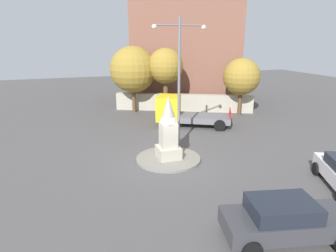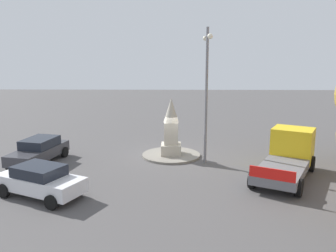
{
  "view_description": "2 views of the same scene",
  "coord_description": "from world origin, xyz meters",
  "px_view_note": "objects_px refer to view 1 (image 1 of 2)",
  "views": [
    {
      "loc": [
        4.91,
        14.53,
        6.53
      ],
      "look_at": [
        -0.28,
        -0.89,
        1.7
      ],
      "focal_mm": 31.52,
      "sensor_mm": 36.0,
      "label": 1
    },
    {
      "loc": [
        -21.76,
        -0.17,
        6.41
      ],
      "look_at": [
        0.3,
        0.2,
        1.86
      ],
      "focal_mm": 38.75,
      "sensor_mm": 36.0,
      "label": 2
    }
  ],
  "objects_px": {
    "tree_far_corner": "(166,66)",
    "streetlamp": "(179,71)",
    "car_dark_grey_passing": "(285,219)",
    "monument": "(168,130)",
    "tree_near_wall": "(133,70)",
    "corner_building": "(188,47)",
    "tree_mid_cluster": "(241,77)",
    "truck_yellow_near_island": "(182,112)"
  },
  "relations": [
    {
      "from": "tree_near_wall",
      "to": "tree_mid_cluster",
      "type": "height_order",
      "value": "tree_near_wall"
    },
    {
      "from": "streetlamp",
      "to": "tree_mid_cluster",
      "type": "bearing_deg",
      "value": -144.48
    },
    {
      "from": "tree_mid_cluster",
      "to": "monument",
      "type": "bearing_deg",
      "value": 39.53
    },
    {
      "from": "streetlamp",
      "to": "car_dark_grey_passing",
      "type": "bearing_deg",
      "value": 91.0
    },
    {
      "from": "truck_yellow_near_island",
      "to": "tree_mid_cluster",
      "type": "distance_m",
      "value": 6.56
    },
    {
      "from": "tree_near_wall",
      "to": "car_dark_grey_passing",
      "type": "bearing_deg",
      "value": 92.64
    },
    {
      "from": "corner_building",
      "to": "tree_near_wall",
      "type": "distance_m",
      "value": 8.26
    },
    {
      "from": "car_dark_grey_passing",
      "to": "truck_yellow_near_island",
      "type": "height_order",
      "value": "truck_yellow_near_island"
    },
    {
      "from": "truck_yellow_near_island",
      "to": "corner_building",
      "type": "relative_size",
      "value": 0.52
    },
    {
      "from": "monument",
      "to": "truck_yellow_near_island",
      "type": "height_order",
      "value": "monument"
    },
    {
      "from": "car_dark_grey_passing",
      "to": "truck_yellow_near_island",
      "type": "xyz_separation_m",
      "value": [
        -1.73,
        -13.93,
        0.29
      ]
    },
    {
      "from": "corner_building",
      "to": "tree_mid_cluster",
      "type": "xyz_separation_m",
      "value": [
        -1.67,
        8.23,
        -2.28
      ]
    },
    {
      "from": "truck_yellow_near_island",
      "to": "tree_mid_cluster",
      "type": "relative_size",
      "value": 1.19
    },
    {
      "from": "tree_near_wall",
      "to": "tree_far_corner",
      "type": "height_order",
      "value": "tree_near_wall"
    },
    {
      "from": "tree_mid_cluster",
      "to": "tree_far_corner",
      "type": "height_order",
      "value": "tree_far_corner"
    },
    {
      "from": "streetlamp",
      "to": "tree_near_wall",
      "type": "relative_size",
      "value": 1.3
    },
    {
      "from": "tree_far_corner",
      "to": "streetlamp",
      "type": "bearing_deg",
      "value": 77.18
    },
    {
      "from": "monument",
      "to": "tree_far_corner",
      "type": "xyz_separation_m",
      "value": [
        -3.27,
        -10.45,
        2.45
      ]
    },
    {
      "from": "corner_building",
      "to": "truck_yellow_near_island",
      "type": "bearing_deg",
      "value": 65.91
    },
    {
      "from": "streetlamp",
      "to": "tree_far_corner",
      "type": "height_order",
      "value": "streetlamp"
    },
    {
      "from": "car_dark_grey_passing",
      "to": "truck_yellow_near_island",
      "type": "distance_m",
      "value": 14.04
    },
    {
      "from": "car_dark_grey_passing",
      "to": "tree_near_wall",
      "type": "height_order",
      "value": "tree_near_wall"
    },
    {
      "from": "corner_building",
      "to": "tree_mid_cluster",
      "type": "relative_size",
      "value": 2.27
    },
    {
      "from": "truck_yellow_near_island",
      "to": "corner_building",
      "type": "distance_m",
      "value": 11.51
    },
    {
      "from": "tree_near_wall",
      "to": "tree_mid_cluster",
      "type": "xyz_separation_m",
      "value": [
        -8.6,
        4.1,
        -0.5
      ]
    },
    {
      "from": "streetlamp",
      "to": "corner_building",
      "type": "xyz_separation_m",
      "value": [
        -6.21,
        -13.86,
        0.99
      ]
    },
    {
      "from": "streetlamp",
      "to": "tree_far_corner",
      "type": "distance_m",
      "value": 8.69
    },
    {
      "from": "corner_building",
      "to": "tree_near_wall",
      "type": "relative_size",
      "value": 1.9
    },
    {
      "from": "tree_far_corner",
      "to": "monument",
      "type": "bearing_deg",
      "value": 72.6
    },
    {
      "from": "monument",
      "to": "tree_mid_cluster",
      "type": "height_order",
      "value": "tree_mid_cluster"
    },
    {
      "from": "tree_mid_cluster",
      "to": "tree_far_corner",
      "type": "distance_m",
      "value": 6.64
    },
    {
      "from": "monument",
      "to": "tree_near_wall",
      "type": "height_order",
      "value": "tree_near_wall"
    },
    {
      "from": "car_dark_grey_passing",
      "to": "tree_far_corner",
      "type": "xyz_separation_m",
      "value": [
        -1.76,
        -18.16,
        3.44
      ]
    },
    {
      "from": "monument",
      "to": "corner_building",
      "type": "distance_m",
      "value": 17.99
    },
    {
      "from": "car_dark_grey_passing",
      "to": "tree_mid_cluster",
      "type": "xyz_separation_m",
      "value": [
        -7.7,
        -15.32,
        2.62
      ]
    },
    {
      "from": "car_dark_grey_passing",
      "to": "tree_far_corner",
      "type": "bearing_deg",
      "value": -95.52
    },
    {
      "from": "tree_mid_cluster",
      "to": "streetlamp",
      "type": "bearing_deg",
      "value": 35.52
    },
    {
      "from": "car_dark_grey_passing",
      "to": "corner_building",
      "type": "xyz_separation_m",
      "value": [
        -6.04,
        -23.56,
        4.9
      ]
    },
    {
      "from": "car_dark_grey_passing",
      "to": "corner_building",
      "type": "distance_m",
      "value": 24.81
    },
    {
      "from": "car_dark_grey_passing",
      "to": "corner_building",
      "type": "bearing_deg",
      "value": -104.38
    },
    {
      "from": "tree_far_corner",
      "to": "tree_mid_cluster",
      "type": "bearing_deg",
      "value": 154.51
    },
    {
      "from": "monument",
      "to": "corner_building",
      "type": "height_order",
      "value": "corner_building"
    }
  ]
}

